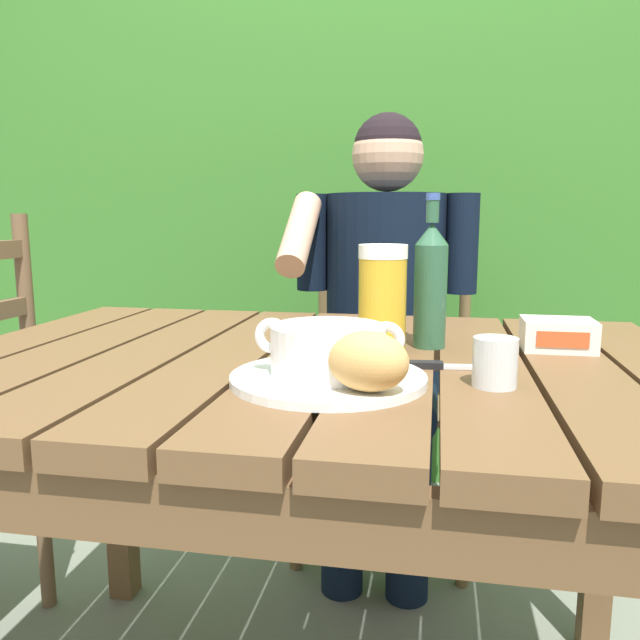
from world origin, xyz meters
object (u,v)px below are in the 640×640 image
at_px(table_knife, 441,366).
at_px(bread_roll, 368,361).
at_px(chair_near_diner, 388,381).
at_px(soup_bowl, 328,349).
at_px(beer_bottle, 431,283).
at_px(butter_tub, 558,335).
at_px(serving_plate, 328,378).
at_px(person_eating, 383,310).
at_px(beer_glass, 382,299).
at_px(water_glass_small, 495,362).

bearing_deg(table_knife, bread_roll, -116.20).
height_order(chair_near_diner, soup_bowl, chair_near_diner).
height_order(bread_roll, beer_bottle, beer_bottle).
relative_size(butter_tub, table_knife, 0.71).
height_order(serving_plate, soup_bowl, soup_bowl).
height_order(soup_bowl, beer_bottle, beer_bottle).
height_order(person_eating, soup_bowl, person_eating).
bearing_deg(beer_glass, serving_plate, -105.38).
bearing_deg(table_knife, chair_near_diner, 99.04).
bearing_deg(beer_bottle, person_eating, 102.72).
bearing_deg(soup_bowl, person_eating, 89.88).
bearing_deg(table_knife, water_glass_small, -51.83).
bearing_deg(beer_bottle, table_knife, -82.31).
relative_size(beer_bottle, butter_tub, 2.24).
xyz_separation_m(bread_roll, table_knife, (0.09, 0.18, -0.05)).
bearing_deg(beer_glass, person_eating, 94.78).
distance_m(serving_plate, water_glass_small, 0.23).
xyz_separation_m(soup_bowl, table_knife, (0.15, 0.11, -0.04)).
distance_m(person_eating, serving_plate, 0.84).
xyz_separation_m(chair_near_diner, soup_bowl, (-0.00, -1.04, 0.32)).
xyz_separation_m(chair_near_diner, beer_bottle, (0.13, -0.78, 0.39)).
xyz_separation_m(beer_glass, beer_bottle, (0.08, 0.06, 0.02)).
distance_m(serving_plate, table_knife, 0.19).
distance_m(person_eating, table_knife, 0.75).
height_order(chair_near_diner, butter_tub, chair_near_diner).
height_order(bread_roll, butter_tub, bread_roll).
relative_size(soup_bowl, bread_roll, 1.72).
bearing_deg(soup_bowl, beer_glass, 74.62).
distance_m(person_eating, soup_bowl, 0.85).
distance_m(beer_glass, butter_tub, 0.31).
bearing_deg(serving_plate, beer_bottle, 63.39).
distance_m(bread_roll, water_glass_small, 0.19).
distance_m(chair_near_diner, soup_bowl, 1.09).
bearing_deg(chair_near_diner, person_eating, -90.79).
bearing_deg(butter_tub, beer_glass, -164.70).
bearing_deg(serving_plate, soup_bowl, 90.00).
bearing_deg(table_knife, beer_bottle, 97.69).
bearing_deg(soup_bowl, serving_plate, -90.00).
bearing_deg(water_glass_small, bread_roll, -149.32).
distance_m(serving_plate, beer_bottle, 0.31).
bearing_deg(chair_near_diner, butter_tub, -65.72).
bearing_deg(butter_tub, serving_plate, -141.09).
height_order(chair_near_diner, beer_glass, chair_near_diner).
bearing_deg(butter_tub, water_glass_small, -115.88).
height_order(person_eating, serving_plate, person_eating).
bearing_deg(serving_plate, bread_roll, -49.40).
bearing_deg(chair_near_diner, table_knife, -80.96).
xyz_separation_m(serving_plate, water_glass_small, (0.22, 0.02, 0.03)).
relative_size(chair_near_diner, beer_bottle, 3.77).
distance_m(water_glass_small, butter_tub, 0.29).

